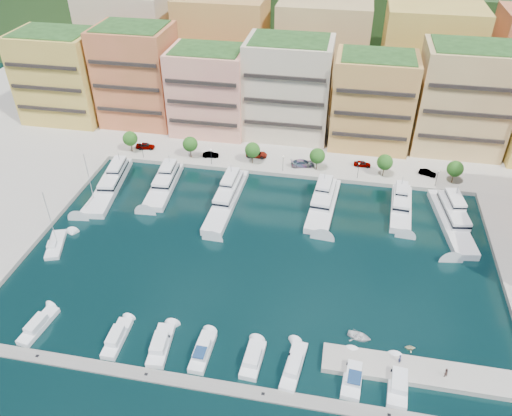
# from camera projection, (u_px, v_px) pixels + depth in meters

# --- Properties ---
(ground) EXTENTS (400.00, 400.00, 0.00)m
(ground) POSITION_uv_depth(u_px,v_px,m) (260.00, 257.00, 97.75)
(ground) COLOR black
(ground) RESTS_ON ground
(north_quay) EXTENTS (220.00, 64.00, 2.00)m
(north_quay) POSITION_uv_depth(u_px,v_px,m) (298.00, 120.00, 147.25)
(north_quay) COLOR #9E998E
(north_quay) RESTS_ON ground
(hillside) EXTENTS (240.00, 40.00, 58.00)m
(hillside) POSITION_uv_depth(u_px,v_px,m) (313.00, 65.00, 185.57)
(hillside) COLOR #1F3716
(hillside) RESTS_ON ground
(south_pontoon) EXTENTS (72.00, 2.20, 0.35)m
(south_pontoon) POSITION_uv_depth(u_px,v_px,m) (204.00, 385.00, 74.26)
(south_pontoon) COLOR gray
(south_pontoon) RESTS_ON ground
(finger_pier) EXTENTS (32.00, 5.00, 2.00)m
(finger_pier) POSITION_uv_depth(u_px,v_px,m) (428.00, 375.00, 75.64)
(finger_pier) COLOR #9E998E
(finger_pier) RESTS_ON ground
(apartment_0) EXTENTS (22.00, 16.50, 24.80)m
(apartment_0) POSITION_uv_depth(u_px,v_px,m) (61.00, 76.00, 139.91)
(apartment_0) COLOR #DAB750
(apartment_0) RESTS_ON north_quay
(apartment_1) EXTENTS (20.00, 16.50, 26.80)m
(apartment_1) POSITION_uv_depth(u_px,v_px,m) (137.00, 76.00, 137.59)
(apartment_1) COLOR #DC6F49
(apartment_1) RESTS_ON north_quay
(apartment_2) EXTENTS (20.00, 15.50, 22.80)m
(apartment_2) POSITION_uv_depth(u_px,v_px,m) (209.00, 91.00, 133.97)
(apartment_2) COLOR #F4AE88
(apartment_2) RESTS_ON north_quay
(apartment_3) EXTENTS (22.00, 16.50, 25.80)m
(apartment_3) POSITION_uv_depth(u_px,v_px,m) (288.00, 88.00, 131.51)
(apartment_3) COLOR beige
(apartment_3) RESTS_ON north_quay
(apartment_4) EXTENTS (20.00, 15.50, 23.80)m
(apartment_4) POSITION_uv_depth(u_px,v_px,m) (372.00, 101.00, 127.16)
(apartment_4) COLOR tan
(apartment_4) RESTS_ON north_quay
(apartment_5) EXTENTS (22.00, 16.50, 26.80)m
(apartment_5) POSITION_uv_depth(u_px,v_px,m) (463.00, 99.00, 124.55)
(apartment_5) COLOR #DDBC75
(apartment_5) RESTS_ON north_quay
(backblock_0) EXTENTS (26.00, 18.00, 30.00)m
(backblock_0) POSITION_uv_depth(u_px,v_px,m) (130.00, 43.00, 155.84)
(backblock_0) COLOR beige
(backblock_0) RESTS_ON north_quay
(backblock_1) EXTENTS (26.00, 18.00, 30.00)m
(backblock_1) POSITION_uv_depth(u_px,v_px,m) (223.00, 48.00, 151.29)
(backblock_1) COLOR tan
(backblock_1) RESTS_ON north_quay
(backblock_2) EXTENTS (26.00, 18.00, 30.00)m
(backblock_2) POSITION_uv_depth(u_px,v_px,m) (322.00, 54.00, 146.74)
(backblock_2) COLOR #DDBC75
(backblock_2) RESTS_ON north_quay
(backblock_3) EXTENTS (26.00, 18.00, 30.00)m
(backblock_3) POSITION_uv_depth(u_px,v_px,m) (427.00, 61.00, 142.19)
(backblock_3) COLOR #DAB750
(backblock_3) RESTS_ON north_quay
(tree_0) EXTENTS (3.80, 3.80, 5.65)m
(tree_0) POSITION_uv_depth(u_px,v_px,m) (130.00, 139.00, 127.80)
(tree_0) COLOR #473323
(tree_0) RESTS_ON north_quay
(tree_1) EXTENTS (3.80, 3.80, 5.65)m
(tree_1) POSITION_uv_depth(u_px,v_px,m) (190.00, 144.00, 125.37)
(tree_1) COLOR #473323
(tree_1) RESTS_ON north_quay
(tree_2) EXTENTS (3.80, 3.80, 5.65)m
(tree_2) POSITION_uv_depth(u_px,v_px,m) (252.00, 150.00, 122.95)
(tree_2) COLOR #473323
(tree_2) RESTS_ON north_quay
(tree_3) EXTENTS (3.80, 3.80, 5.65)m
(tree_3) POSITION_uv_depth(u_px,v_px,m) (317.00, 156.00, 120.52)
(tree_3) COLOR #473323
(tree_3) RESTS_ON north_quay
(tree_4) EXTENTS (3.80, 3.80, 5.65)m
(tree_4) POSITION_uv_depth(u_px,v_px,m) (385.00, 162.00, 118.09)
(tree_4) COLOR #473323
(tree_4) RESTS_ON north_quay
(tree_5) EXTENTS (3.80, 3.80, 5.65)m
(tree_5) POSITION_uv_depth(u_px,v_px,m) (455.00, 169.00, 115.67)
(tree_5) COLOR #473323
(tree_5) RESTS_ON north_quay
(lamppost_0) EXTENTS (0.30, 0.30, 4.20)m
(lamppost_0) POSITION_uv_depth(u_px,v_px,m) (142.00, 147.00, 125.89)
(lamppost_0) COLOR black
(lamppost_0) RESTS_ON north_quay
(lamppost_1) EXTENTS (0.30, 0.30, 4.20)m
(lamppost_1) POSITION_uv_depth(u_px,v_px,m) (211.00, 154.00, 123.16)
(lamppost_1) COLOR black
(lamppost_1) RESTS_ON north_quay
(lamppost_2) EXTENTS (0.30, 0.30, 4.20)m
(lamppost_2) POSITION_uv_depth(u_px,v_px,m) (283.00, 161.00, 120.43)
(lamppost_2) COLOR black
(lamppost_2) RESTS_ON north_quay
(lamppost_3) EXTENTS (0.30, 0.30, 4.20)m
(lamppost_3) POSITION_uv_depth(u_px,v_px,m) (359.00, 168.00, 117.70)
(lamppost_3) COLOR black
(lamppost_3) RESTS_ON north_quay
(lamppost_4) EXTENTS (0.30, 0.30, 4.20)m
(lamppost_4) POSITION_uv_depth(u_px,v_px,m) (438.00, 176.00, 114.97)
(lamppost_4) COLOR black
(lamppost_4) RESTS_ON north_quay
(yacht_0) EXTENTS (7.65, 24.13, 7.30)m
(yacht_0) POSITION_uv_depth(u_px,v_px,m) (111.00, 182.00, 117.45)
(yacht_0) COLOR white
(yacht_0) RESTS_ON ground
(yacht_1) EXTENTS (6.10, 19.24, 7.30)m
(yacht_1) POSITION_uv_depth(u_px,v_px,m) (165.00, 183.00, 117.32)
(yacht_1) COLOR white
(yacht_1) RESTS_ON ground
(yacht_2) EXTENTS (5.19, 24.99, 7.30)m
(yacht_2) POSITION_uv_depth(u_px,v_px,m) (227.00, 196.00, 112.73)
(yacht_2) COLOR white
(yacht_2) RESTS_ON ground
(yacht_4) EXTENTS (6.71, 20.87, 7.30)m
(yacht_4) POSITION_uv_depth(u_px,v_px,m) (324.00, 202.00, 111.07)
(yacht_4) COLOR white
(yacht_4) RESTS_ON ground
(yacht_5) EXTENTS (5.38, 17.06, 7.30)m
(yacht_5) POSITION_uv_depth(u_px,v_px,m) (401.00, 205.00, 109.84)
(yacht_5) COLOR white
(yacht_5) RESTS_ON ground
(yacht_6) EXTENTS (8.03, 23.24, 7.30)m
(yacht_6) POSITION_uv_depth(u_px,v_px,m) (451.00, 218.00, 106.08)
(yacht_6) COLOR white
(yacht_6) RESTS_ON ground
(cruiser_0) EXTENTS (3.41, 8.55, 2.55)m
(cruiser_0) POSITION_uv_depth(u_px,v_px,m) (38.00, 326.00, 82.80)
(cruiser_0) COLOR white
(cruiser_0) RESTS_ON ground
(cruiser_2) EXTENTS (2.58, 8.10, 2.55)m
(cruiser_2) POSITION_uv_depth(u_px,v_px,m) (117.00, 338.00, 80.69)
(cruiser_2) COLOR white
(cruiser_2) RESTS_ON ground
(cruiser_3) EXTENTS (3.57, 8.57, 2.55)m
(cruiser_3) POSITION_uv_depth(u_px,v_px,m) (161.00, 345.00, 79.56)
(cruiser_3) COLOR white
(cruiser_3) RESTS_ON ground
(cruiser_4) EXTENTS (2.69, 7.97, 2.66)m
(cruiser_4) POSITION_uv_depth(u_px,v_px,m) (203.00, 352.00, 78.49)
(cruiser_4) COLOR white
(cruiser_4) RESTS_ON ground
(cruiser_5) EXTENTS (3.13, 7.29, 2.55)m
(cruiser_5) POSITION_uv_depth(u_px,v_px,m) (253.00, 360.00, 77.29)
(cruiser_5) COLOR white
(cruiser_5) RESTS_ON ground
(cruiser_6) EXTENTS (3.45, 9.37, 2.55)m
(cruiser_6) POSITION_uv_depth(u_px,v_px,m) (294.00, 366.00, 76.31)
(cruiser_6) COLOR white
(cruiser_6) RESTS_ON ground
(cruiser_7) EXTENTS (3.44, 8.51, 2.66)m
(cruiser_7) POSITION_uv_depth(u_px,v_px,m) (353.00, 376.00, 74.93)
(cruiser_7) COLOR white
(cruiser_7) RESTS_ON ground
(cruiser_8) EXTENTS (3.53, 8.84, 2.55)m
(cruiser_8) POSITION_uv_depth(u_px,v_px,m) (398.00, 383.00, 73.95)
(cruiser_8) COLOR white
(cruiser_8) RESTS_ON ground
(sailboat_2) EXTENTS (2.77, 9.48, 13.20)m
(sailboat_2) POSITION_uv_depth(u_px,v_px,m) (94.00, 204.00, 111.83)
(sailboat_2) COLOR white
(sailboat_2) RESTS_ON ground
(sailboat_1) EXTENTS (5.39, 9.22, 13.20)m
(sailboat_1) POSITION_uv_depth(u_px,v_px,m) (56.00, 245.00, 100.16)
(sailboat_1) COLOR white
(sailboat_1) RESTS_ON ground
(tender_1) EXTENTS (1.86, 1.65, 0.91)m
(tender_1) POSITION_uv_depth(u_px,v_px,m) (410.00, 347.00, 79.34)
(tender_1) COLOR #F2F0B9
(tender_1) RESTS_ON ground
(tender_0) EXTENTS (4.42, 3.60, 0.81)m
(tender_0) POSITION_uv_depth(u_px,v_px,m) (359.00, 337.00, 81.18)
(tender_0) COLOR white
(tender_0) RESTS_ON ground
(car_0) EXTENTS (5.00, 2.40, 1.65)m
(car_0) POSITION_uv_depth(u_px,v_px,m) (145.00, 146.00, 130.76)
(car_0) COLOR gray
(car_0) RESTS_ON north_quay
(car_1) EXTENTS (4.25, 2.08, 1.34)m
(car_1) POSITION_uv_depth(u_px,v_px,m) (211.00, 155.00, 127.22)
(car_1) COLOR gray
(car_1) RESTS_ON north_quay
(car_2) EXTENTS (5.51, 2.70, 1.50)m
(car_2) POSITION_uv_depth(u_px,v_px,m) (257.00, 154.00, 127.33)
(car_2) COLOR gray
(car_2) RESTS_ON north_quay
(car_3) EXTENTS (6.17, 3.78, 1.67)m
(car_3) POSITION_uv_depth(u_px,v_px,m) (302.00, 163.00, 123.46)
(car_3) COLOR gray
(car_3) RESTS_ON north_quay
(car_4) EXTENTS (4.17, 1.69, 1.42)m
(car_4) POSITION_uv_depth(u_px,v_px,m) (362.00, 164.00, 123.46)
(car_4) COLOR gray
(car_4) RESTS_ON north_quay
(car_5) EXTENTS (4.28, 2.70, 1.33)m
(car_5) POSITION_uv_depth(u_px,v_px,m) (427.00, 173.00, 120.08)
(car_5) COLOR gray
(car_5) RESTS_ON north_quay
(person_0) EXTENTS (0.52, 0.69, 1.71)m
(person_0) POSITION_uv_depth(u_px,v_px,m) (400.00, 359.00, 75.88)
(person_0) COLOR #262C4C
(person_0) RESTS_ON finger_pier
(person_1) EXTENTS (1.00, 0.93, 1.64)m
(person_1) POSITION_uv_depth(u_px,v_px,m) (445.00, 373.00, 73.91)
(person_1) COLOR #49322C
(person_1) RESTS_ON finger_pier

